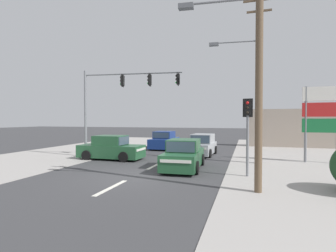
{
  "coord_description": "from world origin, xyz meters",
  "views": [
    {
      "loc": [
        4.96,
        -10.9,
        2.61
      ],
      "look_at": [
        0.47,
        4.0,
        2.22
      ],
      "focal_mm": 28.0,
      "sensor_mm": 36.0,
      "label": 1
    }
  ],
  "objects_px": {
    "sedan_crossing_left": "(184,155)",
    "sedan_kerbside_parked": "(111,149)",
    "utility_pole_foreground_right": "(255,48)",
    "pedestal_signal_right_kerb": "(248,124)",
    "shopping_plaza_sign": "(322,113)",
    "utility_pole_midground_right": "(256,72)",
    "traffic_signal_mast": "(118,94)",
    "hatchback_oncoming_mid": "(202,145)",
    "sedan_oncoming_near": "(164,141)"
  },
  "relations": [
    {
      "from": "sedan_crossing_left",
      "to": "sedan_kerbside_parked",
      "type": "height_order",
      "value": "same"
    },
    {
      "from": "utility_pole_foreground_right",
      "to": "sedan_crossing_left",
      "type": "height_order",
      "value": "utility_pole_foreground_right"
    },
    {
      "from": "utility_pole_foreground_right",
      "to": "pedestal_signal_right_kerb",
      "type": "distance_m",
      "value": 3.79
    },
    {
      "from": "sedan_crossing_left",
      "to": "shopping_plaza_sign",
      "type": "bearing_deg",
      "value": 28.77
    },
    {
      "from": "utility_pole_midground_right",
      "to": "pedestal_signal_right_kerb",
      "type": "height_order",
      "value": "utility_pole_midground_right"
    },
    {
      "from": "utility_pole_midground_right",
      "to": "sedan_kerbside_parked",
      "type": "bearing_deg",
      "value": -173.78
    },
    {
      "from": "sedan_kerbside_parked",
      "to": "sedan_crossing_left",
      "type": "bearing_deg",
      "value": -19.12
    },
    {
      "from": "utility_pole_midground_right",
      "to": "utility_pole_foreground_right",
      "type": "bearing_deg",
      "value": -92.18
    },
    {
      "from": "utility_pole_foreground_right",
      "to": "traffic_signal_mast",
      "type": "xyz_separation_m",
      "value": [
        -8.7,
        6.37,
        -0.78
      ]
    },
    {
      "from": "traffic_signal_mast",
      "to": "shopping_plaza_sign",
      "type": "xyz_separation_m",
      "value": [
        12.7,
        1.43,
        -1.37
      ]
    },
    {
      "from": "hatchback_oncoming_mid",
      "to": "sedan_oncoming_near",
      "type": "relative_size",
      "value": 0.87
    },
    {
      "from": "shopping_plaza_sign",
      "to": "sedan_kerbside_parked",
      "type": "height_order",
      "value": "shopping_plaza_sign"
    },
    {
      "from": "pedestal_signal_right_kerb",
      "to": "sedan_crossing_left",
      "type": "distance_m",
      "value": 3.81
    },
    {
      "from": "pedestal_signal_right_kerb",
      "to": "shopping_plaza_sign",
      "type": "height_order",
      "value": "shopping_plaza_sign"
    },
    {
      "from": "hatchback_oncoming_mid",
      "to": "sedan_crossing_left",
      "type": "bearing_deg",
      "value": -90.5
    },
    {
      "from": "sedan_oncoming_near",
      "to": "utility_pole_midground_right",
      "type": "bearing_deg",
      "value": -38.45
    },
    {
      "from": "utility_pole_midground_right",
      "to": "shopping_plaza_sign",
      "type": "height_order",
      "value": "utility_pole_midground_right"
    },
    {
      "from": "traffic_signal_mast",
      "to": "pedestal_signal_right_kerb",
      "type": "height_order",
      "value": "traffic_signal_mast"
    },
    {
      "from": "utility_pole_foreground_right",
      "to": "utility_pole_midground_right",
      "type": "xyz_separation_m",
      "value": [
        0.25,
        6.54,
        0.25
      ]
    },
    {
      "from": "utility_pole_foreground_right",
      "to": "shopping_plaza_sign",
      "type": "height_order",
      "value": "utility_pole_foreground_right"
    },
    {
      "from": "shopping_plaza_sign",
      "to": "utility_pole_foreground_right",
      "type": "bearing_deg",
      "value": -117.17
    },
    {
      "from": "sedan_crossing_left",
      "to": "sedan_kerbside_parked",
      "type": "distance_m",
      "value": 5.64
    },
    {
      "from": "pedestal_signal_right_kerb",
      "to": "hatchback_oncoming_mid",
      "type": "xyz_separation_m",
      "value": [
        -3.18,
        6.73,
        -1.71
      ]
    },
    {
      "from": "pedestal_signal_right_kerb",
      "to": "sedan_oncoming_near",
      "type": "height_order",
      "value": "pedestal_signal_right_kerb"
    },
    {
      "from": "shopping_plaza_sign",
      "to": "sedan_kerbside_parked",
      "type": "bearing_deg",
      "value": -170.03
    },
    {
      "from": "traffic_signal_mast",
      "to": "sedan_kerbside_parked",
      "type": "bearing_deg",
      "value": -96.0
    },
    {
      "from": "utility_pole_midground_right",
      "to": "hatchback_oncoming_mid",
      "type": "relative_size",
      "value": 2.71
    },
    {
      "from": "utility_pole_foreground_right",
      "to": "pedestal_signal_right_kerb",
      "type": "height_order",
      "value": "utility_pole_foreground_right"
    },
    {
      "from": "utility_pole_foreground_right",
      "to": "hatchback_oncoming_mid",
      "type": "height_order",
      "value": "utility_pole_foreground_right"
    },
    {
      "from": "hatchback_oncoming_mid",
      "to": "sedan_kerbside_parked",
      "type": "relative_size",
      "value": 0.87
    },
    {
      "from": "sedan_crossing_left",
      "to": "sedan_oncoming_near",
      "type": "distance_m",
      "value": 9.65
    },
    {
      "from": "utility_pole_midground_right",
      "to": "sedan_crossing_left",
      "type": "height_order",
      "value": "utility_pole_midground_right"
    },
    {
      "from": "traffic_signal_mast",
      "to": "hatchback_oncoming_mid",
      "type": "bearing_deg",
      "value": 29.47
    },
    {
      "from": "pedestal_signal_right_kerb",
      "to": "shopping_plaza_sign",
      "type": "bearing_deg",
      "value": 50.7
    },
    {
      "from": "utility_pole_foreground_right",
      "to": "sedan_oncoming_near",
      "type": "relative_size",
      "value": 2.25
    },
    {
      "from": "utility_pole_foreground_right",
      "to": "hatchback_oncoming_mid",
      "type": "bearing_deg",
      "value": 110.0
    },
    {
      "from": "hatchback_oncoming_mid",
      "to": "sedan_oncoming_near",
      "type": "bearing_deg",
      "value": 140.87
    },
    {
      "from": "utility_pole_midground_right",
      "to": "shopping_plaza_sign",
      "type": "relative_size",
      "value": 2.18
    },
    {
      "from": "pedestal_signal_right_kerb",
      "to": "shopping_plaza_sign",
      "type": "relative_size",
      "value": 0.77
    },
    {
      "from": "utility_pole_foreground_right",
      "to": "pedestal_signal_right_kerb",
      "type": "relative_size",
      "value": 2.68
    },
    {
      "from": "utility_pole_midground_right",
      "to": "hatchback_oncoming_mid",
      "type": "height_order",
      "value": "utility_pole_midground_right"
    },
    {
      "from": "traffic_signal_mast",
      "to": "shopping_plaza_sign",
      "type": "bearing_deg",
      "value": 6.41
    },
    {
      "from": "utility_pole_midground_right",
      "to": "hatchback_oncoming_mid",
      "type": "xyz_separation_m",
      "value": [
        -3.66,
        2.83,
        -4.68
      ]
    },
    {
      "from": "traffic_signal_mast",
      "to": "hatchback_oncoming_mid",
      "type": "distance_m",
      "value": 7.09
    },
    {
      "from": "utility_pole_foreground_right",
      "to": "hatchback_oncoming_mid",
      "type": "relative_size",
      "value": 2.57
    },
    {
      "from": "pedestal_signal_right_kerb",
      "to": "sedan_kerbside_parked",
      "type": "relative_size",
      "value": 0.84
    },
    {
      "from": "shopping_plaza_sign",
      "to": "sedan_crossing_left",
      "type": "height_order",
      "value": "shopping_plaza_sign"
    },
    {
      "from": "traffic_signal_mast",
      "to": "sedan_kerbside_parked",
      "type": "relative_size",
      "value": 1.61
    },
    {
      "from": "utility_pole_midground_right",
      "to": "hatchback_oncoming_mid",
      "type": "distance_m",
      "value": 6.58
    },
    {
      "from": "utility_pole_midground_right",
      "to": "sedan_oncoming_near",
      "type": "distance_m",
      "value": 10.74
    }
  ]
}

